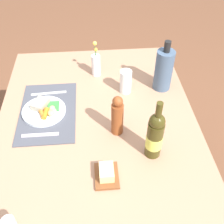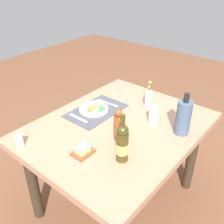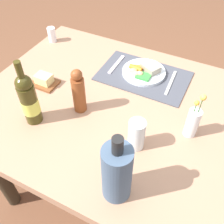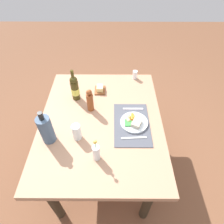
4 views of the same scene
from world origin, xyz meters
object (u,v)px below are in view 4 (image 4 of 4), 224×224
(fork, at_px, (134,138))
(cooler_bottle, at_px, (46,129))
(knife, at_px, (133,109))
(salt_shaker, at_px, (135,75))
(pepper_mill, at_px, (90,101))
(water_tumbler, at_px, (77,133))
(butter_dish, at_px, (100,89))
(wine_bottle, at_px, (75,88))
(flower_vase, at_px, (96,152))
(dinner_plate, at_px, (134,122))
(dining_table, at_px, (102,127))

(fork, relative_size, cooler_bottle, 0.66)
(knife, relative_size, cooler_bottle, 0.60)
(salt_shaker, relative_size, pepper_mill, 0.40)
(knife, relative_size, salt_shaker, 2.01)
(water_tumbler, xyz_separation_m, salt_shaker, (0.76, -0.50, -0.02))
(cooler_bottle, height_order, water_tumbler, cooler_bottle)
(butter_dish, height_order, wine_bottle, wine_bottle)
(knife, relative_size, flower_vase, 0.80)
(salt_shaker, xyz_separation_m, flower_vase, (-0.94, 0.34, 0.03))
(dinner_plate, bearing_deg, fork, 176.69)
(cooler_bottle, xyz_separation_m, pepper_mill, (0.32, -0.29, -0.02))
(water_tumbler, bearing_deg, flower_vase, -138.27)
(dinner_plate, distance_m, fork, 0.15)
(flower_vase, distance_m, wine_bottle, 0.67)
(butter_dish, xyz_separation_m, salt_shaker, (0.20, -0.35, 0.02))
(pepper_mill, distance_m, flower_vase, 0.49)
(dinner_plate, relative_size, pepper_mill, 1.02)
(cooler_bottle, bearing_deg, fork, -89.06)
(fork, distance_m, water_tumbler, 0.44)
(dining_table, height_order, salt_shaker, salt_shaker)
(wine_bottle, bearing_deg, butter_dish, -63.53)
(knife, bearing_deg, fork, 177.35)
(dining_table, relative_size, wine_bottle, 4.18)
(flower_vase, bearing_deg, butter_dish, 0.92)
(fork, height_order, butter_dish, butter_dish)
(dining_table, distance_m, salt_shaker, 0.68)
(fork, xyz_separation_m, cooler_bottle, (-0.01, 0.64, 0.11))
(flower_vase, xyz_separation_m, wine_bottle, (0.63, 0.23, 0.05))
(flower_vase, bearing_deg, dinner_plate, -41.74)
(wine_bottle, bearing_deg, water_tumbler, -171.28)
(knife, distance_m, salt_shaker, 0.46)
(butter_dish, relative_size, cooler_bottle, 0.44)
(fork, xyz_separation_m, wine_bottle, (0.46, 0.50, 0.11))
(fork, xyz_separation_m, flower_vase, (-0.17, 0.28, 0.07))
(water_tumbler, height_order, flower_vase, flower_vase)
(knife, height_order, butter_dish, butter_dish)
(cooler_bottle, bearing_deg, flower_vase, -113.19)
(fork, xyz_separation_m, butter_dish, (0.57, 0.29, 0.01))
(cooler_bottle, xyz_separation_m, flower_vase, (-0.16, -0.37, -0.05))
(water_tumbler, bearing_deg, butter_dish, -14.64)
(dinner_plate, bearing_deg, wine_bottle, 58.87)
(pepper_mill, bearing_deg, butter_dish, -15.22)
(dinner_plate, height_order, fork, dinner_plate)
(dining_table, xyz_separation_m, cooler_bottle, (-0.20, 0.38, 0.23))
(butter_dish, distance_m, flower_vase, 0.74)
(dinner_plate, xyz_separation_m, salt_shaker, (0.62, -0.06, 0.02))
(fork, distance_m, cooler_bottle, 0.65)
(salt_shaker, bearing_deg, knife, 173.90)
(dining_table, bearing_deg, cooler_bottle, 117.94)
(pepper_mill, relative_size, flower_vase, 1.00)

